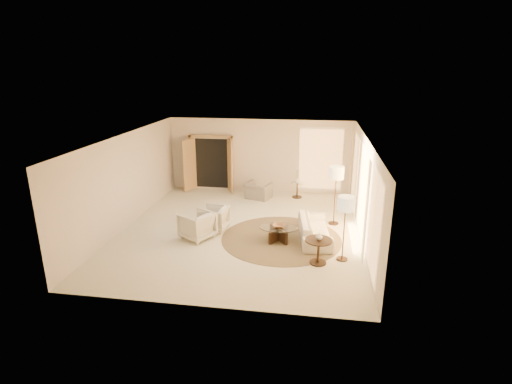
# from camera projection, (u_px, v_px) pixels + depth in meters

# --- Properties ---
(room) EXTENTS (7.04, 8.04, 2.83)m
(room) POSITION_uv_depth(u_px,v_px,m) (240.00, 186.00, 11.52)
(room) COLOR beige
(room) RESTS_ON ground
(windows_right) EXTENTS (0.10, 6.40, 2.40)m
(windows_right) POSITION_uv_depth(u_px,v_px,m) (362.00, 192.00, 11.13)
(windows_right) COLOR #FFBA66
(windows_right) RESTS_ON room
(window_back_corner) EXTENTS (1.70, 0.10, 2.40)m
(window_back_corner) POSITION_uv_depth(u_px,v_px,m) (321.00, 160.00, 14.92)
(window_back_corner) COLOR #FFBA66
(window_back_corner) RESTS_ON room
(curtains_right) EXTENTS (0.06, 5.20, 2.60)m
(curtains_right) POSITION_uv_depth(u_px,v_px,m) (357.00, 184.00, 12.00)
(curtains_right) COLOR beige
(curtains_right) RESTS_ON room
(french_doors) EXTENTS (1.95, 0.66, 2.16)m
(french_doors) POSITION_uv_depth(u_px,v_px,m) (211.00, 164.00, 15.49)
(french_doors) COLOR tan
(french_doors) RESTS_ON room
(area_rug) EXTENTS (4.15, 4.15, 0.01)m
(area_rug) POSITION_uv_depth(u_px,v_px,m) (281.00, 238.00, 11.37)
(area_rug) COLOR #3A2F1D
(area_rug) RESTS_ON room
(sofa) EXTENTS (1.03, 2.12, 0.60)m
(sofa) POSITION_uv_depth(u_px,v_px,m) (315.00, 229.00, 11.29)
(sofa) COLOR beige
(sofa) RESTS_ON room
(armchair_left) EXTENTS (0.79, 0.83, 0.79)m
(armchair_left) POSITION_uv_depth(u_px,v_px,m) (214.00, 217.00, 11.90)
(armchair_left) COLOR beige
(armchair_left) RESTS_ON room
(armchair_right) EXTENTS (1.08, 1.09, 0.84)m
(armchair_right) POSITION_uv_depth(u_px,v_px,m) (197.00, 224.00, 11.31)
(armchair_right) COLOR beige
(armchair_right) RESTS_ON room
(accent_chair) EXTENTS (1.03, 0.82, 0.78)m
(accent_chair) POSITION_uv_depth(u_px,v_px,m) (258.00, 188.00, 14.70)
(accent_chair) COLOR gray
(accent_chair) RESTS_ON room
(coffee_table) EXTENTS (1.17, 1.17, 0.40)m
(coffee_table) POSITION_uv_depth(u_px,v_px,m) (278.00, 232.00, 11.19)
(coffee_table) COLOR black
(coffee_table) RESTS_ON room
(end_table) EXTENTS (0.68, 0.68, 0.64)m
(end_table) POSITION_uv_depth(u_px,v_px,m) (319.00, 247.00, 9.83)
(end_table) COLOR black
(end_table) RESTS_ON room
(side_table) EXTENTS (0.48, 0.48, 0.56)m
(side_table) POSITION_uv_depth(u_px,v_px,m) (297.00, 189.00, 14.83)
(side_table) COLOR #312118
(side_table) RESTS_ON room
(floor_lamp_near) EXTENTS (0.45, 0.45, 1.84)m
(floor_lamp_near) POSITION_uv_depth(u_px,v_px,m) (336.00, 175.00, 11.97)
(floor_lamp_near) COLOR #312118
(floor_lamp_near) RESTS_ON room
(floor_lamp_far) EXTENTS (0.41, 0.41, 1.69)m
(floor_lamp_far) POSITION_uv_depth(u_px,v_px,m) (346.00, 206.00, 9.72)
(floor_lamp_far) COLOR #312118
(floor_lamp_far) RESTS_ON room
(bowl) EXTENTS (0.35, 0.35, 0.08)m
(bowl) POSITION_uv_depth(u_px,v_px,m) (279.00, 226.00, 11.13)
(bowl) COLOR brown
(bowl) RESTS_ON coffee_table
(end_vase) EXTENTS (0.17, 0.17, 0.18)m
(end_vase) POSITION_uv_depth(u_px,v_px,m) (319.00, 237.00, 9.75)
(end_vase) COLOR white
(end_vase) RESTS_ON end_table
(side_vase) EXTENTS (0.27, 0.27, 0.22)m
(side_vase) POSITION_uv_depth(u_px,v_px,m) (297.00, 180.00, 14.73)
(side_vase) COLOR white
(side_vase) RESTS_ON side_table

